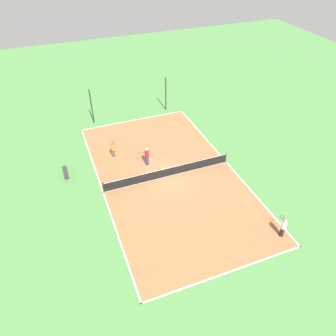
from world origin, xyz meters
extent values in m
plane|color=#518E47|center=(0.00, 0.00, 0.00)|extent=(80.00, 80.00, 0.00)
cube|color=#AD6B42|center=(0.00, 0.00, 0.01)|extent=(11.31, 20.42, 0.02)
cube|color=white|center=(-5.60, 0.00, 0.02)|extent=(0.10, 20.42, 0.00)
cube|color=white|center=(5.60, 0.00, 0.02)|extent=(0.10, 20.42, 0.00)
cube|color=white|center=(0.00, -10.16, 0.02)|extent=(11.31, 0.10, 0.00)
cube|color=white|center=(0.00, 10.16, 0.02)|extent=(11.31, 0.10, 0.00)
cube|color=white|center=(0.00, 0.00, 0.02)|extent=(11.31, 0.10, 0.00)
cylinder|color=black|center=(-5.50, 0.00, 0.50)|extent=(0.10, 0.10, 0.95)
cylinder|color=black|center=(5.50, 0.00, 0.50)|extent=(0.10, 0.10, 0.95)
cube|color=black|center=(0.00, 0.00, 0.48)|extent=(11.01, 0.03, 0.90)
cube|color=white|center=(0.00, 0.00, 0.90)|extent=(11.01, 0.04, 0.06)
cube|color=#333338|center=(-8.08, 3.24, 0.43)|extent=(0.36, 1.66, 0.04)
cylinder|color=#4C4C51|center=(-8.08, 2.55, 0.21)|extent=(0.08, 0.08, 0.41)
cylinder|color=#4C4C51|center=(-8.08, 3.92, 0.21)|extent=(0.08, 0.08, 0.41)
cube|color=black|center=(4.98, -8.88, 0.41)|extent=(0.28, 0.31, 0.78)
cylinder|color=silver|center=(4.98, -8.88, 1.08)|extent=(0.47, 0.47, 0.55)
sphere|color=tan|center=(4.98, -8.88, 1.47)|extent=(0.23, 0.23, 0.23)
cylinder|color=#262626|center=(5.11, -8.59, 1.22)|extent=(0.14, 0.27, 0.03)
torus|color=black|center=(5.21, -8.33, 1.22)|extent=(0.40, 0.40, 0.02)
cube|color=#4C4C51|center=(-3.62, 4.49, 0.40)|extent=(0.29, 0.31, 0.75)
cylinder|color=orange|center=(-3.62, 4.49, 1.04)|extent=(0.48, 0.48, 0.52)
sphere|color=brown|center=(-3.62, 4.49, 1.41)|extent=(0.22, 0.22, 0.22)
cylinder|color=#262626|center=(-3.48, 4.78, 1.17)|extent=(0.15, 0.27, 0.03)
torus|color=black|center=(-3.36, 5.03, 1.17)|extent=(0.41, 0.41, 0.02)
cube|color=navy|center=(-1.13, 2.18, 0.47)|extent=(0.28, 0.24, 0.89)
cylinder|color=red|center=(-1.13, 2.18, 1.22)|extent=(0.41, 0.41, 0.62)
sphere|color=beige|center=(-1.13, 2.18, 1.67)|extent=(0.27, 0.27, 0.27)
cylinder|color=#262626|center=(-1.44, 2.23, 1.38)|extent=(0.28, 0.07, 0.03)
torus|color=black|center=(-1.72, 2.27, 1.38)|extent=(0.35, 0.35, 0.02)
sphere|color=#CCE033|center=(-1.35, -3.62, 0.06)|extent=(0.07, 0.07, 0.07)
sphere|color=#CCE033|center=(1.58, -5.44, 0.06)|extent=(0.07, 0.07, 0.07)
sphere|color=#CCE033|center=(3.38, -5.37, 0.06)|extent=(0.07, 0.07, 0.07)
cylinder|color=black|center=(-4.10, 11.22, 1.89)|extent=(0.12, 0.12, 3.78)
cylinder|color=black|center=(4.10, 11.22, 1.89)|extent=(0.12, 0.12, 3.78)
camera|label=1|loc=(-7.78, -20.00, 17.80)|focal=35.00mm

